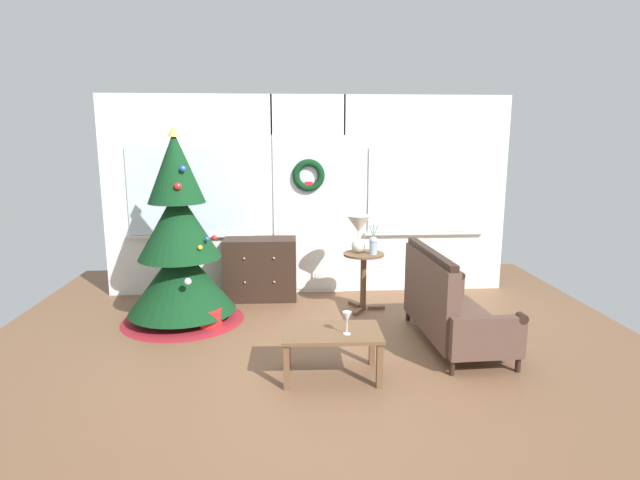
{
  "coord_description": "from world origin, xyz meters",
  "views": [
    {
      "loc": [
        -0.29,
        -4.6,
        2.02
      ],
      "look_at": [
        0.05,
        0.55,
        1.0
      ],
      "focal_mm": 29.13,
      "sensor_mm": 36.0,
      "label": 1
    }
  ],
  "objects": [
    {
      "name": "gift_box",
      "position": [
        -1.1,
        0.77,
        0.11
      ],
      "size": [
        0.21,
        0.19,
        0.21
      ],
      "primitive_type": "cube",
      "color": "red",
      "rests_on": "ground"
    },
    {
      "name": "settee_sofa",
      "position": [
        1.29,
        0.2,
        0.38
      ],
      "size": [
        0.78,
        1.53,
        0.96
      ],
      "color": "black",
      "rests_on": "ground"
    },
    {
      "name": "flower_vase",
      "position": [
        0.71,
        1.22,
        0.81
      ],
      "size": [
        0.11,
        0.1,
        0.35
      ],
      "color": "#99ADBC",
      "rests_on": "side_table"
    },
    {
      "name": "wine_glass",
      "position": [
        0.2,
        -0.53,
        0.55
      ],
      "size": [
        0.08,
        0.08,
        0.2
      ],
      "color": "silver",
      "rests_on": "coffee_table"
    },
    {
      "name": "table_lamp",
      "position": [
        0.55,
        1.32,
        0.97
      ],
      "size": [
        0.28,
        0.28,
        0.44
      ],
      "color": "silver",
      "rests_on": "side_table"
    },
    {
      "name": "coffee_table",
      "position": [
        0.08,
        -0.45,
        0.35
      ],
      "size": [
        0.85,
        0.54,
        0.41
      ],
      "color": "brown",
      "rests_on": "ground"
    },
    {
      "name": "christmas_tree",
      "position": [
        -1.46,
        1.05,
        0.79
      ],
      "size": [
        1.36,
        1.36,
        2.15
      ],
      "color": "#4C331E",
      "rests_on": "ground"
    },
    {
      "name": "back_wall_with_door",
      "position": [
        0.0,
        2.08,
        1.28
      ],
      "size": [
        5.2,
        0.19,
        2.55
      ],
      "color": "white",
      "rests_on": "ground"
    },
    {
      "name": "ground_plane",
      "position": [
        0.0,
        0.0,
        0.0
      ],
      "size": [
        6.76,
        6.76,
        0.0
      ],
      "primitive_type": "plane",
      "color": "brown"
    },
    {
      "name": "side_table",
      "position": [
        0.61,
        1.28,
        0.49
      ],
      "size": [
        0.5,
        0.48,
        0.69
      ],
      "color": "brown",
      "rests_on": "ground"
    },
    {
      "name": "dresser_cabinet",
      "position": [
        -0.62,
        1.79,
        0.39
      ],
      "size": [
        0.91,
        0.45,
        0.78
      ],
      "color": "black",
      "rests_on": "ground"
    }
  ]
}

